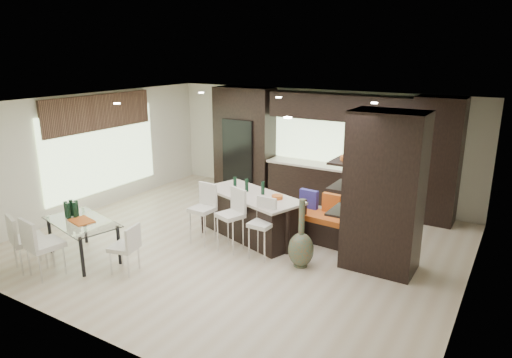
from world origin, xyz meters
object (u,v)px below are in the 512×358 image
Objects in this scene: chair_near at (45,249)px; stool_left at (202,220)px; stool_mid at (231,226)px; bench at (319,227)px; stool_right at (261,235)px; kitchen_island at (252,215)px; chair_far at (29,244)px; dining_table at (84,240)px; floor_vase at (301,233)px; chair_end at (124,251)px.

stool_left is at bearing 68.92° from chair_near.
stool_mid reaches higher than bench.
stool_right is at bearing 20.44° from stool_mid.
stool_right is at bearing -31.04° from kitchen_island.
chair_far is (-2.51, -3.15, 0.01)m from kitchen_island.
bench is 5.24m from chair_far.
dining_table is (-2.06, -1.64, -0.12)m from stool_mid.
stool_right is 0.73× the size of floor_vase.
stool_left is at bearing -140.96° from bench.
dining_table is at bearing 76.92° from chair_far.
chair_end is (-2.25, -2.94, 0.12)m from bench.
chair_end is at bearing 13.73° from dining_table.
stool_right is 2.36m from chair_end.
bench is at bearing 55.72° from dining_table.
dining_table is (-1.40, -1.64, -0.12)m from stool_left.
stool_mid is at bearing 62.11° from chair_far.
chair_far is at bearing -110.57° from kitchen_island.
bench is at bearing 63.33° from chair_far.
kitchen_island is 1.00m from stool_right.
chair_near is at bearing -117.43° from stool_left.
kitchen_island is at bearing 132.47° from stool_right.
chair_far is 1.65m from chair_end.
chair_far is at bearing -171.95° from chair_near.
kitchen_island is 1.57m from floor_vase.
stool_mid is at bearing -177.28° from stool_right.
bench is 1.28m from floor_vase.
stool_right is (0.65, -0.75, 0.00)m from kitchen_island.
kitchen_island is at bearing 109.26° from stool_mid.
stool_mid and chair_near have the same top height.
dining_table is 1.02m from chair_end.
floor_vase reaches higher than chair_far.
stool_mid is 0.65× the size of dining_table.
chair_near is (-2.06, -3.16, 0.03)m from kitchen_island.
kitchen_island is at bearing 52.46° from stool_left.
stool_left is at bearing -27.21° from chair_end.
chair_near is at bearing -111.45° from stool_mid.
floor_vase reaches higher than stool_right.
stool_right is 1.14× the size of chair_end.
stool_right is at bearing 45.13° from dining_table.
dining_table is at bearing -147.06° from stool_right.
stool_right is 0.94× the size of chair_near.
floor_vase is at bearing 40.24° from dining_table.
chair_end is at bearing -123.19° from bench.
stool_left is at bearing -160.88° from stool_mid.
stool_mid is 0.67× the size of bench.
stool_mid is at bearing -176.53° from floor_vase.
stool_left reaches higher than chair_far.
floor_vase reaches higher than stool_mid.
bench is at bearing -51.57° from chair_end.
stool_mid is 1.04× the size of chair_far.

